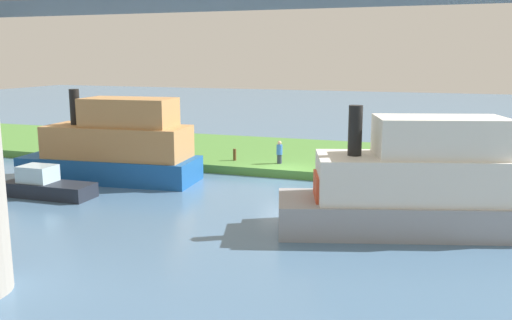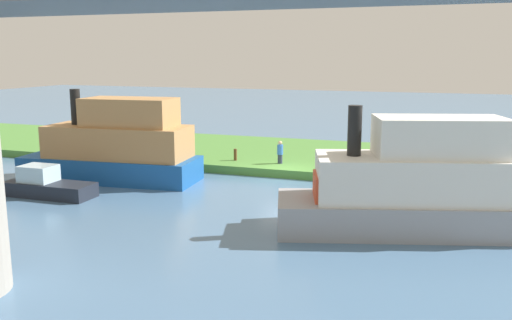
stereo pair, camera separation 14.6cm
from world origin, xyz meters
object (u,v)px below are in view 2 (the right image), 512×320
person_on_bank (280,152)px  motorboat_red (412,186)px  motorboat_white (47,185)px  riverboat_paddlewheel (115,147)px  mooring_post (235,155)px

person_on_bank → motorboat_red: (-8.37, 9.31, 0.68)m
motorboat_white → riverboat_paddlewheel: bearing=-105.7°
person_on_bank → riverboat_paddlewheel: riverboat_paddlewheel is taller
mooring_post → motorboat_red: motorboat_red is taller
mooring_post → motorboat_white: size_ratio=0.16×
motorboat_red → motorboat_white: bearing=1.2°
motorboat_red → motorboat_white: size_ratio=2.23×
person_on_bank → mooring_post: size_ratio=1.90×
riverboat_paddlewheel → person_on_bank: bearing=-146.3°
person_on_bank → motorboat_red: motorboat_red is taller
mooring_post → riverboat_paddlewheel: riverboat_paddlewheel is taller
person_on_bank → motorboat_white: size_ratio=0.30×
motorboat_white → mooring_post: bearing=-123.3°
motorboat_red → motorboat_white: motorboat_red is taller
mooring_post → motorboat_white: 11.56m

